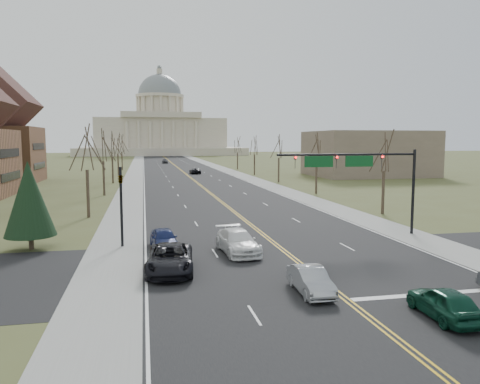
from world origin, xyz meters
name	(u,v)px	position (x,y,z in m)	size (l,w,h in m)	color
ground	(339,294)	(0.00, 0.00, 0.00)	(600.00, 600.00, 0.00)	#4B4F27
road	(179,169)	(0.00, 110.00, 0.01)	(20.00, 380.00, 0.01)	black
cross_road	(301,264)	(0.00, 6.00, 0.01)	(120.00, 14.00, 0.01)	black
sidewalk_left	(136,169)	(-12.00, 110.00, 0.01)	(4.00, 380.00, 0.03)	gray
sidewalk_right	(221,168)	(12.00, 110.00, 0.01)	(4.00, 380.00, 0.03)	gray
center_line	(179,169)	(0.00, 110.00, 0.01)	(0.42, 380.00, 0.01)	gold
edge_line_left	(144,169)	(-9.80, 110.00, 0.01)	(0.15, 380.00, 0.01)	silver
edge_line_right	(214,168)	(9.80, 110.00, 0.01)	(0.15, 380.00, 0.01)	silver
stop_bar	(437,294)	(5.00, -1.00, 0.01)	(9.50, 0.50, 0.01)	silver
capitol	(160,129)	(0.00, 249.91, 14.20)	(90.00, 60.00, 50.00)	beige
signal_mast	(358,167)	(7.45, 13.50, 5.76)	(12.12, 0.44, 7.20)	black
signal_left	(121,198)	(-11.50, 13.50, 3.71)	(0.32, 0.36, 6.00)	black
tree_r_0	(384,153)	(15.50, 24.00, 6.55)	(3.74, 3.74, 8.50)	#372B20
tree_l_0	(86,150)	(-15.50, 28.00, 6.94)	(3.96, 3.96, 9.00)	#372B20
tree_r_1	(317,150)	(15.50, 44.00, 6.55)	(3.74, 3.74, 8.50)	#372B20
tree_l_1	(103,147)	(-15.50, 48.00, 6.94)	(3.96, 3.96, 9.00)	#372B20
tree_r_2	(279,148)	(15.50, 64.00, 6.55)	(3.74, 3.74, 8.50)	#372B20
tree_l_2	(112,146)	(-15.50, 68.00, 6.94)	(3.96, 3.96, 9.00)	#372B20
tree_r_3	(254,146)	(15.50, 84.00, 6.55)	(3.74, 3.74, 8.50)	#372B20
tree_l_3	(118,145)	(-15.50, 88.00, 6.94)	(3.96, 3.96, 9.00)	#372B20
tree_r_4	(238,146)	(15.50, 104.00, 6.55)	(3.74, 3.74, 8.50)	#372B20
tree_l_4	(122,144)	(-15.50, 108.00, 6.94)	(3.96, 3.96, 9.00)	#372B20
conifer_l	(29,199)	(-18.00, 14.00, 3.74)	(3.64, 3.64, 6.50)	#372B20
bldg_right_mass	(368,154)	(40.00, 76.00, 5.00)	(25.00, 20.00, 10.00)	#6C5B4C
car_nb_inner_lead	(444,303)	(3.23, -4.09, 0.74)	(1.71, 4.26, 1.45)	#0D3A28
car_sb_inner_lead	(311,280)	(-1.41, 0.41, 0.69)	(1.45, 4.14, 1.37)	#95989D
car_sb_outer_lead	(170,259)	(-8.37, 5.86, 0.84)	(2.73, 5.93, 1.65)	black
car_sb_inner_second	(238,242)	(-3.42, 9.76, 0.83)	(2.28, 5.62, 1.63)	silver
car_sb_outer_second	(164,238)	(-8.45, 12.26, 0.75)	(1.75, 4.36, 1.48)	navy
car_far_nb	(195,171)	(2.22, 89.49, 0.70)	(2.29, 4.96, 1.38)	black
car_far_sb	(165,161)	(-2.53, 142.97, 0.80)	(1.86, 4.63, 1.58)	#414348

